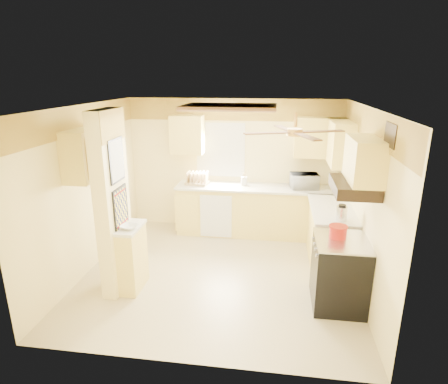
% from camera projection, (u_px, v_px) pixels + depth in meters
% --- Properties ---
extents(floor, '(4.00, 4.00, 0.00)m').
position_uv_depth(floor, '(219.00, 273.00, 5.72)').
color(floor, tan).
rests_on(floor, ground).
extents(ceiling, '(4.00, 4.00, 0.00)m').
position_uv_depth(ceiling, '(218.00, 107.00, 4.98)').
color(ceiling, white).
rests_on(ceiling, wall_back).
extents(wall_back, '(4.00, 0.00, 4.00)m').
position_uv_depth(wall_back, '(234.00, 166.00, 7.14)').
color(wall_back, '#FFEA9B').
rests_on(wall_back, floor).
extents(wall_front, '(4.00, 0.00, 4.00)m').
position_uv_depth(wall_front, '(187.00, 257.00, 3.55)').
color(wall_front, '#FFEA9B').
rests_on(wall_front, floor).
extents(wall_left, '(0.00, 3.80, 3.80)m').
position_uv_depth(wall_left, '(87.00, 190.00, 5.62)').
color(wall_left, '#FFEA9B').
rests_on(wall_left, floor).
extents(wall_right, '(0.00, 3.80, 3.80)m').
position_uv_depth(wall_right, '(363.00, 202.00, 5.08)').
color(wall_right, '#FFEA9B').
rests_on(wall_right, floor).
extents(wallpaper_border, '(4.00, 0.02, 0.40)m').
position_uv_depth(wallpaper_border, '(234.00, 110.00, 6.81)').
color(wallpaper_border, yellow).
rests_on(wallpaper_border, wall_back).
extents(partition_column, '(0.20, 0.70, 2.50)m').
position_uv_depth(partition_column, '(112.00, 204.00, 5.01)').
color(partition_column, '#FFEA9B').
rests_on(partition_column, floor).
extents(partition_ledge, '(0.25, 0.55, 0.90)m').
position_uv_depth(partition_ledge, '(132.00, 259.00, 5.22)').
color(partition_ledge, '#FFDB64').
rests_on(partition_ledge, floor).
extents(ledge_top, '(0.28, 0.58, 0.04)m').
position_uv_depth(ledge_top, '(130.00, 228.00, 5.08)').
color(ledge_top, silver).
rests_on(ledge_top, partition_ledge).
extents(lower_cabinets_back, '(3.00, 0.60, 0.90)m').
position_uv_depth(lower_cabinets_back, '(258.00, 212.00, 7.03)').
color(lower_cabinets_back, '#FFDB64').
rests_on(lower_cabinets_back, floor).
extents(lower_cabinets_right, '(0.60, 1.40, 0.90)m').
position_uv_depth(lower_cabinets_right, '(330.00, 237.00, 5.92)').
color(lower_cabinets_right, '#FFDB64').
rests_on(lower_cabinets_right, floor).
extents(countertop_back, '(3.04, 0.64, 0.04)m').
position_uv_depth(countertop_back, '(259.00, 188.00, 6.88)').
color(countertop_back, silver).
rests_on(countertop_back, lower_cabinets_back).
extents(countertop_right, '(0.64, 1.44, 0.04)m').
position_uv_depth(countertop_right, '(332.00, 209.00, 5.79)').
color(countertop_right, silver).
rests_on(countertop_right, lower_cabinets_right).
extents(dishwasher_panel, '(0.58, 0.02, 0.80)m').
position_uv_depth(dishwasher_panel, '(216.00, 216.00, 6.84)').
color(dishwasher_panel, white).
rests_on(dishwasher_panel, lower_cabinets_back).
extents(window, '(0.92, 0.02, 1.02)m').
position_uv_depth(window, '(221.00, 150.00, 7.08)').
color(window, white).
rests_on(window, wall_back).
extents(upper_cab_back_left, '(0.60, 0.35, 0.70)m').
position_uv_depth(upper_cab_back_left, '(187.00, 135.00, 6.92)').
color(upper_cab_back_left, '#FFDB64').
rests_on(upper_cab_back_left, wall_back).
extents(upper_cab_back_right, '(0.90, 0.35, 0.70)m').
position_uv_depth(upper_cab_back_right, '(320.00, 138.00, 6.59)').
color(upper_cab_back_right, '#FFDB64').
rests_on(upper_cab_back_right, wall_back).
extents(upper_cab_right, '(0.35, 1.00, 0.70)m').
position_uv_depth(upper_cab_right, '(340.00, 143.00, 6.11)').
color(upper_cab_right, '#FFDB64').
rests_on(upper_cab_right, wall_right).
extents(upper_cab_left_wall, '(0.35, 0.75, 0.70)m').
position_uv_depth(upper_cab_left_wall, '(85.00, 154.00, 5.18)').
color(upper_cab_left_wall, '#FFDB64').
rests_on(upper_cab_left_wall, wall_left).
extents(upper_cab_over_stove, '(0.35, 0.76, 0.52)m').
position_uv_depth(upper_cab_over_stove, '(364.00, 160.00, 4.37)').
color(upper_cab_over_stove, '#FFDB64').
rests_on(upper_cab_over_stove, wall_right).
extents(stove, '(0.68, 0.77, 0.92)m').
position_uv_depth(stove, '(339.00, 272.00, 4.84)').
color(stove, black).
rests_on(stove, floor).
extents(range_hood, '(0.50, 0.76, 0.14)m').
position_uv_depth(range_hood, '(354.00, 187.00, 4.48)').
color(range_hood, black).
rests_on(range_hood, upper_cab_over_stove).
extents(poster_menu, '(0.02, 0.42, 0.57)m').
position_uv_depth(poster_menu, '(117.00, 160.00, 4.82)').
color(poster_menu, black).
rests_on(poster_menu, partition_column).
extents(poster_nashville, '(0.02, 0.42, 0.57)m').
position_uv_depth(poster_nashville, '(121.00, 208.00, 5.01)').
color(poster_nashville, black).
rests_on(poster_nashville, partition_column).
extents(ceiling_light_panel, '(1.35, 0.95, 0.06)m').
position_uv_depth(ceiling_light_panel, '(230.00, 107.00, 5.45)').
color(ceiling_light_panel, brown).
rests_on(ceiling_light_panel, ceiling).
extents(ceiling_fan, '(1.15, 1.15, 0.26)m').
position_uv_depth(ceiling_fan, '(295.00, 132.00, 4.24)').
color(ceiling_fan, gold).
rests_on(ceiling_fan, ceiling).
extents(vent_grate, '(0.02, 0.40, 0.25)m').
position_uv_depth(vent_grate, '(391.00, 135.00, 3.92)').
color(vent_grate, black).
rests_on(vent_grate, wall_right).
extents(microwave, '(0.53, 0.39, 0.27)m').
position_uv_depth(microwave, '(304.00, 181.00, 6.76)').
color(microwave, white).
rests_on(microwave, countertop_back).
extents(bowl, '(0.26, 0.26, 0.05)m').
position_uv_depth(bowl, '(129.00, 227.00, 4.98)').
color(bowl, white).
rests_on(bowl, ledge_top).
extents(dutch_oven, '(0.24, 0.24, 0.16)m').
position_uv_depth(dutch_oven, '(338.00, 231.00, 4.77)').
color(dutch_oven, '#AC1911').
rests_on(dutch_oven, stove).
extents(kettle, '(0.15, 0.15, 0.24)m').
position_uv_depth(kettle, '(342.00, 213.00, 5.25)').
color(kettle, silver).
rests_on(kettle, countertop_right).
extents(dish_rack, '(0.44, 0.35, 0.23)m').
position_uv_depth(dish_rack, '(197.00, 180.00, 7.02)').
color(dish_rack, tan).
rests_on(dish_rack, countertop_back).
extents(utensil_crock, '(0.12, 0.12, 0.24)m').
position_uv_depth(utensil_crock, '(244.00, 181.00, 6.97)').
color(utensil_crock, white).
rests_on(utensil_crock, countertop_back).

